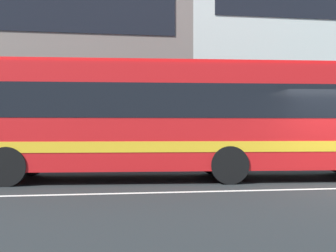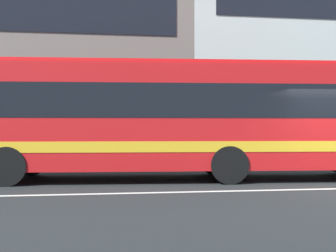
% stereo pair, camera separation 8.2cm
% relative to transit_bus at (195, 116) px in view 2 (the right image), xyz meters
% --- Properties ---
extents(transit_bus, '(12.04, 3.36, 3.29)m').
position_rel_transit_bus_xyz_m(transit_bus, '(0.00, 0.00, 0.00)').
color(transit_bus, red).
rests_on(transit_bus, ground_plane).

